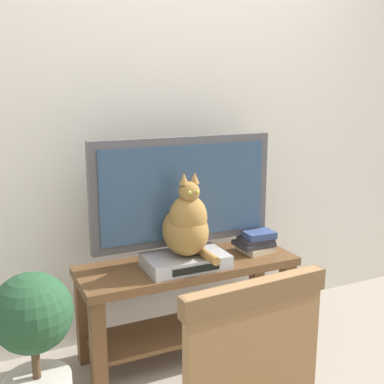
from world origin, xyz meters
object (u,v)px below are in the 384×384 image
book_stack (256,241)px  media_box (185,261)px  potted_plant (34,341)px  cat (187,225)px  tv (184,196)px  tv_stand (188,291)px

book_stack → media_box: bearing=-173.2°
potted_plant → cat: bearing=10.9°
media_box → book_stack: bearing=6.8°
media_box → potted_plant: bearing=-168.1°
media_box → tv: bearing=69.4°
tv_stand → cat: (-0.04, -0.08, 0.40)m
tv_stand → media_box: (-0.04, -0.06, 0.20)m
cat → book_stack: cat is taller
media_box → book_stack: book_stack is taller
tv_stand → book_stack: book_stack is taller
tv → media_box: size_ratio=2.37×
tv_stand → potted_plant: (-0.83, -0.23, 0.02)m
potted_plant → book_stack: bearing=10.1°
tv_stand → media_box: 0.21m
cat → tv: bearing=71.9°
tv → potted_plant: bearing=-161.3°
tv_stand → tv: size_ratio=1.17×
cat → tv_stand: bearing=61.1°
tv → potted_plant: (-0.83, -0.28, -0.50)m
media_box → cat: (0.00, -0.01, 0.20)m
cat → book_stack: bearing=8.6°
tv → tv_stand: bearing=-90.0°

